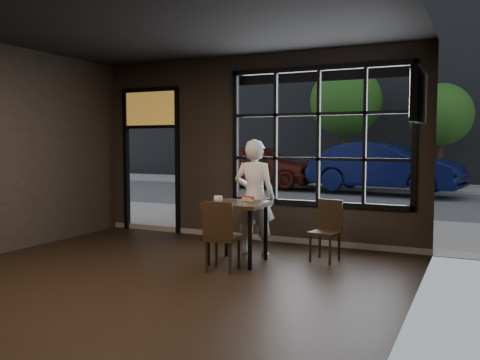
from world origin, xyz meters
The scene contains 18 objects.
floor centered at (0.00, 0.00, -0.01)m, with size 6.00×7.00×0.02m, color black.
ceiling centered at (0.00, 0.00, 3.21)m, with size 6.00×7.00×0.02m, color black.
wall_right centered at (3.00, 0.00, 1.60)m, with size 0.04×7.00×3.20m, color black.
window_frame centered at (1.20, 3.50, 1.80)m, with size 3.06×0.12×2.28m, color black.
stained_transom centered at (-2.10, 3.50, 2.35)m, with size 1.20×0.06×0.70m, color orange.
street_asphalt centered at (0.00, 24.00, -0.02)m, with size 60.00×41.00×0.04m, color #545456.
building_across centered at (0.00, 23.00, 7.50)m, with size 28.00×12.00×15.00m, color #5B5956.
cafe_table centered at (0.53, 1.85, 0.44)m, with size 0.80×0.80×0.87m, color black.
chair_near centered at (0.55, 1.35, 0.47)m, with size 0.41×0.41×0.94m, color black.
chair_window centered at (1.62, 2.48, 0.44)m, with size 0.38×0.38×0.88m, color black.
man centered at (0.53, 2.44, 0.88)m, with size 0.64×0.42×1.75m, color silver.
hotdog centered at (0.60, 2.05, 0.89)m, with size 0.20×0.08×0.06m, color tan, non-canonical shape.
cup centered at (0.32, 1.67, 0.91)m, with size 0.12×0.12×0.10m, color silver.
tv centered at (2.93, 1.79, 2.25)m, with size 0.12×1.06×0.62m, color black.
navy_car centered at (0.79, 12.26, 0.90)m, with size 1.70×4.87×1.61m, color #070D35.
maroon_car centered at (-3.83, 12.83, 0.86)m, with size 1.79×4.46×1.52m, color #4F180F.
tree_left centered at (-1.13, 14.80, 3.26)m, with size 2.71×2.71×4.62m.
tree_right centered at (2.26, 14.86, 2.67)m, with size 2.22×2.22×3.79m.
Camera 1 is at (3.62, -4.55, 1.71)m, focal length 38.00 mm.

